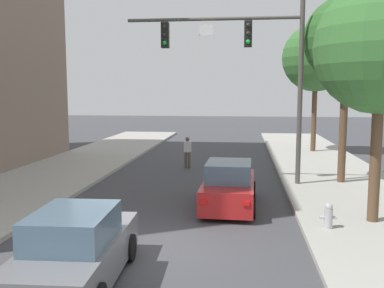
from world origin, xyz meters
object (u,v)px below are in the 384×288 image
at_px(street_tree_third, 316,58).
at_px(street_tree_nearest, 381,48).
at_px(pedestrian_crossing_road, 188,151).
at_px(fire_hydrant, 328,216).
at_px(car_following_grey, 76,251).
at_px(car_lead_red, 229,186).
at_px(street_tree_second, 347,40).
at_px(traffic_signal_mast, 249,58).

bearing_deg(street_tree_third, street_tree_nearest, -92.47).
relative_size(pedestrian_crossing_road, fire_hydrant, 2.28).
bearing_deg(car_following_grey, car_lead_red, 65.72).
bearing_deg(pedestrian_crossing_road, street_tree_third, 40.94).
bearing_deg(pedestrian_crossing_road, street_tree_nearest, -53.23).
distance_m(car_lead_red, pedestrian_crossing_road, 7.78).
xyz_separation_m(pedestrian_crossing_road, fire_hydrant, (5.29, -9.86, -0.41)).
bearing_deg(car_lead_red, pedestrian_crossing_road, 108.04).
relative_size(street_tree_nearest, street_tree_third, 0.86).
xyz_separation_m(pedestrian_crossing_road, street_tree_second, (7.06, -3.33, 5.19)).
distance_m(traffic_signal_mast, car_lead_red, 5.85).
bearing_deg(pedestrian_crossing_road, fire_hydrant, -61.78).
xyz_separation_m(pedestrian_crossing_road, street_tree_third, (7.40, 6.42, 5.19)).
distance_m(car_lead_red, street_tree_nearest, 6.44).
bearing_deg(car_following_grey, traffic_signal_mast, 70.14).
xyz_separation_m(street_tree_nearest, street_tree_second, (0.32, 5.69, 0.89)).
bearing_deg(car_following_grey, street_tree_third, 68.69).
relative_size(car_lead_red, fire_hydrant, 5.94).
height_order(traffic_signal_mast, car_following_grey, traffic_signal_mast).
bearing_deg(pedestrian_crossing_road, car_lead_red, -71.96).
relative_size(traffic_signal_mast, street_tree_second, 0.97).
bearing_deg(street_tree_third, fire_hydrant, -97.38).
relative_size(traffic_signal_mast, street_tree_nearest, 1.07).
bearing_deg(street_tree_third, street_tree_second, -92.03).
xyz_separation_m(car_lead_red, street_tree_second, (4.65, 4.06, 5.38)).
distance_m(street_tree_nearest, street_tree_third, 15.48).
bearing_deg(street_tree_third, car_following_grey, -111.31).
bearing_deg(pedestrian_crossing_road, traffic_signal_mast, -51.71).
height_order(traffic_signal_mast, street_tree_second, street_tree_second).
xyz_separation_m(car_following_grey, street_tree_third, (7.91, 20.28, 5.38)).
relative_size(car_lead_red, street_tree_nearest, 0.61).
bearing_deg(street_tree_second, street_tree_nearest, -93.24).
xyz_separation_m(fire_hydrant, street_tree_nearest, (1.44, 0.85, 4.70)).
relative_size(street_tree_second, street_tree_third, 0.96).
relative_size(car_following_grey, pedestrian_crossing_road, 2.62).
height_order(fire_hydrant, street_tree_second, street_tree_second).
height_order(street_tree_nearest, street_tree_third, street_tree_third).
xyz_separation_m(street_tree_nearest, street_tree_third, (0.67, 15.44, 0.89)).
height_order(traffic_signal_mast, car_lead_red, traffic_signal_mast).
bearing_deg(street_tree_second, traffic_signal_mast, -171.75).
bearing_deg(street_tree_nearest, street_tree_second, 86.76).
bearing_deg(car_following_grey, pedestrian_crossing_road, 87.89).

